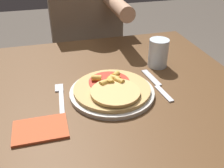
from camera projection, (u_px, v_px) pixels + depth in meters
The scene contains 8 objects.
dining_table at pixel (119, 120), 0.96m from camera, with size 0.91×0.97×0.77m.
plate at pixel (112, 92), 0.87m from camera, with size 0.28×0.28×0.01m.
pizza at pixel (112, 89), 0.86m from camera, with size 0.25×0.25×0.04m.
fork at pixel (61, 96), 0.86m from camera, with size 0.03×0.18×0.00m.
knife at pixel (157, 85), 0.92m from camera, with size 0.03×0.22×0.00m.
drinking_glass at pixel (158, 53), 1.02m from camera, with size 0.08×0.08×0.11m.
napkin at pixel (40, 129), 0.72m from camera, with size 0.15×0.10×0.01m.
person_diner at pixel (86, 32), 1.49m from camera, with size 0.38×0.52×1.25m.
Camera 1 is at (-0.22, -0.72, 1.25)m, focal length 42.00 mm.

